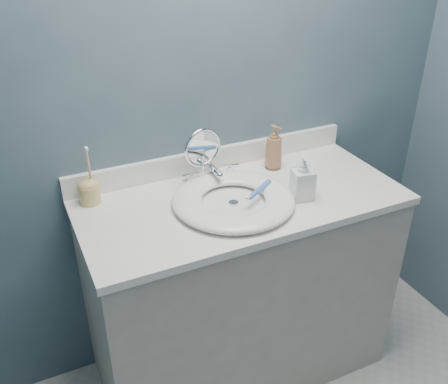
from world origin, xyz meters
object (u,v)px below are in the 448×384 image
soap_bottle_amber (274,147)px  soap_bottle_clear (303,178)px  toothbrush_holder (89,190)px  makeup_mirror (203,154)px

soap_bottle_amber → soap_bottle_clear: (-0.03, -0.26, -0.01)m
toothbrush_holder → soap_bottle_clear: bearing=-22.8°
makeup_mirror → soap_bottle_amber: size_ratio=1.25×
makeup_mirror → toothbrush_holder: size_ratio=1.05×
soap_bottle_clear → toothbrush_holder: size_ratio=0.77×
soap_bottle_amber → toothbrush_holder: size_ratio=0.84×
soap_bottle_amber → soap_bottle_clear: 0.26m
soap_bottle_amber → toothbrush_holder: (-0.75, 0.04, -0.04)m
soap_bottle_amber → soap_bottle_clear: soap_bottle_amber is taller
makeup_mirror → soap_bottle_clear: bearing=-50.5°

